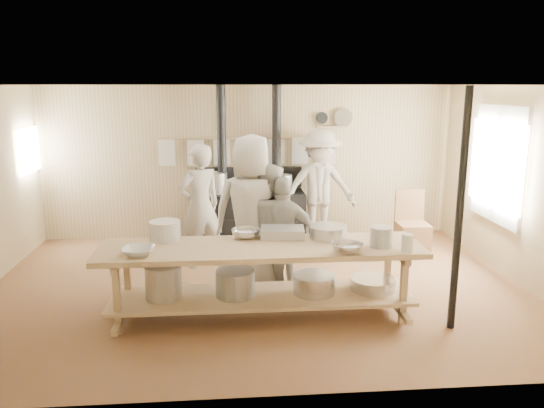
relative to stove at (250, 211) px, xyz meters
name	(u,v)px	position (x,y,z in m)	size (l,w,h in m)	color
ground	(257,287)	(0.01, -2.12, -0.52)	(7.00, 7.00, 0.00)	brown
room_shell	(257,165)	(0.01, -2.12, 1.10)	(7.00, 7.00, 7.00)	tan
window_right	(499,164)	(3.48, -1.52, 0.98)	(0.09, 1.50, 1.65)	beige
left_opening	(29,150)	(-3.44, -0.12, 1.08)	(0.00, 0.90, 0.90)	white
stove	(250,211)	(0.00, 0.00, 0.00)	(1.90, 0.75, 2.60)	black
towel_rail	(249,148)	(0.01, 0.28, 1.04)	(3.00, 0.04, 0.47)	#A08A5B
back_wall_shelf	(334,121)	(1.47, 0.32, 1.48)	(0.63, 0.14, 0.32)	#A08A5B
prep_table	(261,274)	(0.00, -3.02, 0.00)	(3.60, 0.90, 0.85)	#A08A5B
support_post	(460,213)	(2.06, -3.47, 0.78)	(0.08, 0.08, 2.60)	black
cook_far_left	(200,206)	(-0.76, -1.20, 0.38)	(0.65, 0.43, 1.79)	#B9B4A4
cook_left	(267,227)	(0.14, -2.11, 0.30)	(0.80, 0.62, 1.64)	#B9B4A4
cook_center	(252,213)	(-0.06, -2.13, 0.49)	(0.98, 0.64, 2.01)	#B9B4A4
cook_right	(283,236)	(0.33, -2.28, 0.23)	(0.88, 0.37, 1.50)	#B9B4A4
cook_by_window	(320,187)	(1.15, -0.17, 0.43)	(1.23, 0.71, 1.91)	#B9B4A4
chair	(412,236)	(2.50, -0.91, -0.23)	(0.47, 0.47, 1.00)	brown
bowl_white_a	(139,251)	(-1.30, -3.23, 0.37)	(0.34, 0.34, 0.08)	silver
bowl_steel_a	(246,234)	(-0.16, -2.69, 0.38)	(0.33, 0.33, 0.10)	silver
bowl_white_b	(329,232)	(0.83, -2.69, 0.38)	(0.40, 0.40, 0.10)	silver
bowl_steel_b	(348,248)	(0.91, -3.35, 0.38)	(0.34, 0.34, 0.11)	silver
roasting_pan	(282,232)	(0.27, -2.69, 0.39)	(0.51, 0.34, 0.11)	#B2B2B7
mixing_bowl_large	(328,232)	(0.81, -2.75, 0.40)	(0.45, 0.45, 0.14)	silver
bucket_galv	(381,237)	(1.32, -3.15, 0.44)	(0.24, 0.24, 0.22)	gray
deep_bowl_enamel	(165,231)	(-1.09, -2.69, 0.44)	(0.36, 0.36, 0.22)	silver
pitcher	(407,243)	(1.56, -3.35, 0.43)	(0.12, 0.12, 0.19)	silver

